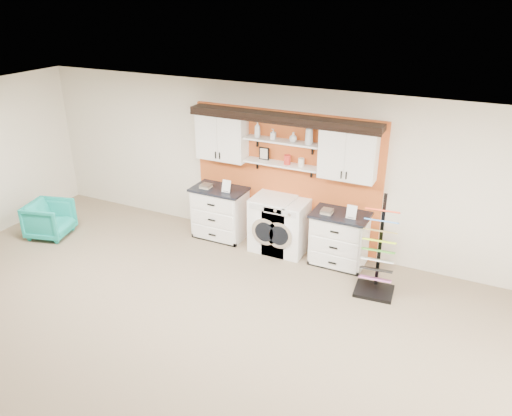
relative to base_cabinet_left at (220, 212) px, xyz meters
The scene contains 22 objects.
floor 3.84m from the base_cabinet_left, 72.76° to the right, with size 10.00×10.00×0.00m, color #826B57.
ceiling 4.46m from the base_cabinet_left, 72.76° to the right, with size 10.00×10.00×0.00m, color white.
wall_back 1.50m from the base_cabinet_left, 17.63° to the left, with size 10.00×10.00×0.00m, color beige.
accent_panel 1.38m from the base_cabinet_left, 16.00° to the left, with size 3.40×0.07×2.40m, color #BF5320.
upper_cabinet_left 1.41m from the base_cabinet_left, 90.00° to the left, with size 0.90×0.35×0.84m.
upper_cabinet_right 2.66m from the base_cabinet_left, ahead, with size 0.90×0.35×0.84m.
shelf_lower 1.55m from the base_cabinet_left, ahead, with size 1.32×0.28×0.03m, color white.
shelf_upper 1.85m from the base_cabinet_left, ahead, with size 1.32×0.28×0.03m, color white.
crown_molding 2.17m from the base_cabinet_left, ahead, with size 3.30×0.41×0.13m.
picture_frame 1.43m from the base_cabinet_left, 14.85° to the left, with size 0.18×0.02×0.22m.
canister_red 1.69m from the base_cabinet_left, ahead, with size 0.11×0.11×0.16m, color red.
canister_cream 1.87m from the base_cabinet_left, ahead, with size 0.10×0.10×0.14m, color silver.
base_cabinet_left is the anchor object (origin of this frame).
base_cabinet_right 2.26m from the base_cabinet_left, ahead, with size 0.93×0.66×0.91m.
washer 1.06m from the base_cabinet_left, ahead, with size 0.69×0.71×0.97m.
dryer 1.32m from the base_cabinet_left, ahead, with size 0.68×0.71×0.94m.
sample_rack 3.09m from the base_cabinet_left, 11.42° to the right, with size 0.61×0.52×1.56m.
armchair 3.16m from the base_cabinet_left, 154.48° to the right, with size 0.71×0.73×0.66m, color #139A8D.
soap_bottle_a 1.74m from the base_cabinet_left, 13.21° to the left, with size 0.10×0.10×0.27m, color silver.
soap_bottle_b 1.84m from the base_cabinet_left, ahead, with size 0.08×0.08×0.17m, color silver.
soap_bottle_c 2.04m from the base_cabinet_left, ahead, with size 0.13×0.13×0.16m, color silver.
soap_bottle_d 2.29m from the base_cabinet_left, ahead, with size 0.13×0.13×0.34m, color silver.
Camera 1 is at (3.08, -3.54, 4.27)m, focal length 35.00 mm.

